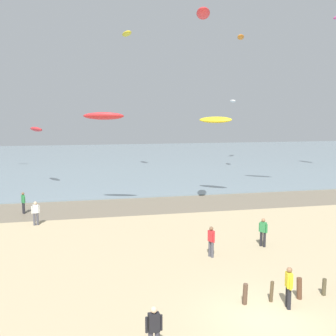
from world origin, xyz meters
TOP-DOWN VIEW (x-y plane):
  - ground_plane at (0.00, 0.00)m, footprint 160.00×160.00m
  - wet_sand_strip at (0.00, 19.96)m, footprint 120.00×6.55m
  - sea at (0.00, 58.23)m, footprint 160.00×70.00m
  - person_nearest_camera at (3.63, 7.83)m, footprint 0.38×0.49m
  - person_mid_beach at (-11.28, 19.32)m, footprint 0.34×0.54m
  - person_by_waterline at (-4.64, -1.45)m, footprint 0.57×0.25m
  - person_right_flank at (1.23, 0.59)m, footprint 0.29×0.56m
  - person_far_down_beach at (-9.96, 15.57)m, footprint 0.55×0.31m
  - person_trailing_behind at (0.08, 6.84)m, footprint 0.33×0.54m
  - kite_aloft_1 at (-0.69, 38.06)m, footprint 1.29×3.10m
  - kite_aloft_2 at (-11.31, 31.47)m, footprint 2.05×2.95m
  - kite_aloft_3 at (1.60, 13.62)m, footprint 1.81×2.98m
  - kite_aloft_6 at (-4.89, 19.02)m, footprint 3.49×2.12m
  - kite_aloft_7 at (17.07, 44.23)m, footprint 2.41×3.13m
  - kite_aloft_9 at (5.44, 21.75)m, footprint 3.14×2.87m
  - kite_aloft_10 at (13.88, 38.80)m, footprint 1.28×2.41m

SIDE VIEW (x-z plane):
  - ground_plane at x=0.00m, z-range 0.00..0.00m
  - wet_sand_strip at x=0.00m, z-range 0.00..0.01m
  - sea at x=0.00m, z-range 0.00..0.10m
  - person_nearest_camera at x=3.63m, z-range 0.06..1.77m
  - person_mid_beach at x=-11.28m, z-range 0.06..1.77m
  - person_by_waterline at x=-4.64m, z-range 0.06..1.77m
  - person_right_flank at x=1.23m, z-range 0.06..1.77m
  - person_far_down_beach at x=-9.96m, z-range 0.06..1.77m
  - person_trailing_behind at x=0.08m, z-range 0.06..1.77m
  - kite_aloft_2 at x=-11.31m, z-range 5.91..6.61m
  - kite_aloft_9 at x=5.44m, z-range 6.91..7.73m
  - kite_aloft_6 at x=-4.89m, z-range 7.25..8.08m
  - kite_aloft_10 at x=13.88m, z-range 9.47..9.90m
  - kite_aloft_3 at x=1.60m, z-range 14.26..14.81m
  - kite_aloft_1 at x=-0.69m, z-range 17.59..18.10m
  - kite_aloft_7 at x=17.07m, z-range 18.91..19.69m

